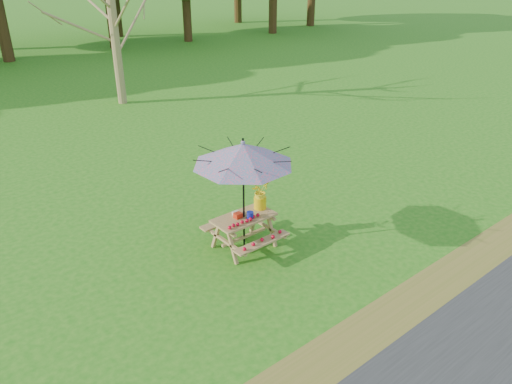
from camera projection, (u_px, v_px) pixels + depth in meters
ground at (230, 271)px, 9.04m from camera, size 120.00×120.00×0.00m
drygrass_strip at (348, 359)px, 7.09m from camera, size 120.00×1.20×0.01m
picnic_table at (244, 232)px, 9.65m from camera, size 1.20×1.32×0.67m
patio_umbrella at (243, 154)px, 8.94m from camera, size 2.37×2.37×2.25m
produce_bins at (243, 215)px, 9.46m from camera, size 0.31×0.39×0.13m
tomatoes_row at (244, 221)px, 9.27m from camera, size 0.77×0.13×0.07m
flower_bucket at (260, 195)px, 9.68m from camera, size 0.40×0.37×0.55m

